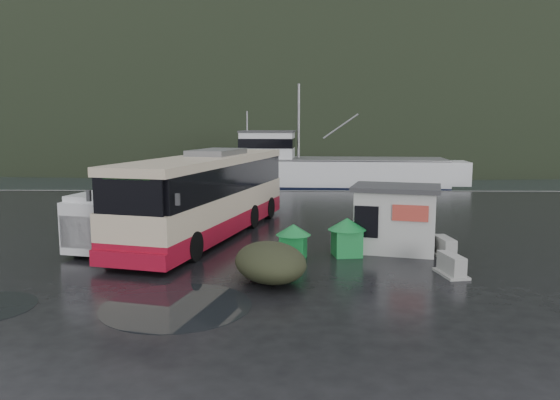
{
  "coord_description": "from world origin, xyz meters",
  "views": [
    {
      "loc": [
        2.34,
        -20.2,
        5.04
      ],
      "look_at": [
        1.98,
        3.29,
        1.7
      ],
      "focal_mm": 35.0,
      "sensor_mm": 36.0,
      "label": 1
    }
  ],
  "objects_px": {
    "coach_bus": "(209,235)",
    "white_van": "(122,245)",
    "fishing_trawler": "(329,178)",
    "dome_tent": "(270,281)",
    "waste_bin_right": "(293,259)",
    "ticket_kiosk": "(395,251)",
    "jersey_barrier_b": "(451,275)",
    "waste_bin_left": "(347,256)",
    "jersey_barrier_a": "(444,256)"
  },
  "relations": [
    {
      "from": "white_van",
      "to": "waste_bin_left",
      "type": "height_order",
      "value": "white_van"
    },
    {
      "from": "coach_bus",
      "to": "jersey_barrier_b",
      "type": "distance_m",
      "value": 11.03
    },
    {
      "from": "coach_bus",
      "to": "fishing_trawler",
      "type": "bearing_deg",
      "value": 88.87
    },
    {
      "from": "jersey_barrier_b",
      "to": "fishing_trawler",
      "type": "xyz_separation_m",
      "value": [
        -1.68,
        31.88,
        0.0
      ]
    },
    {
      "from": "coach_bus",
      "to": "waste_bin_right",
      "type": "relative_size",
      "value": 10.34
    },
    {
      "from": "jersey_barrier_a",
      "to": "fishing_trawler",
      "type": "bearing_deg",
      "value": 94.3
    },
    {
      "from": "white_van",
      "to": "dome_tent",
      "type": "height_order",
      "value": "white_van"
    },
    {
      "from": "jersey_barrier_b",
      "to": "dome_tent",
      "type": "bearing_deg",
      "value": -173.1
    },
    {
      "from": "white_van",
      "to": "jersey_barrier_a",
      "type": "xyz_separation_m",
      "value": [
        12.87,
        -1.71,
        0.0
      ]
    },
    {
      "from": "waste_bin_left",
      "to": "jersey_barrier_a",
      "type": "distance_m",
      "value": 3.72
    },
    {
      "from": "waste_bin_left",
      "to": "jersey_barrier_b",
      "type": "xyz_separation_m",
      "value": [
        3.2,
        -2.65,
        0.0
      ]
    },
    {
      "from": "coach_bus",
      "to": "fishing_trawler",
      "type": "xyz_separation_m",
      "value": [
        7.33,
        25.53,
        0.0
      ]
    },
    {
      "from": "coach_bus",
      "to": "ticket_kiosk",
      "type": "relative_size",
      "value": 4.08
    },
    {
      "from": "jersey_barrier_b",
      "to": "coach_bus",
      "type": "bearing_deg",
      "value": 144.83
    },
    {
      "from": "ticket_kiosk",
      "to": "fishing_trawler",
      "type": "bearing_deg",
      "value": 106.09
    },
    {
      "from": "fishing_trawler",
      "to": "ticket_kiosk",
      "type": "bearing_deg",
      "value": -85.15
    },
    {
      "from": "waste_bin_left",
      "to": "fishing_trawler",
      "type": "xyz_separation_m",
      "value": [
        1.52,
        29.23,
        0.0
      ]
    },
    {
      "from": "ticket_kiosk",
      "to": "jersey_barrier_b",
      "type": "height_order",
      "value": "ticket_kiosk"
    },
    {
      "from": "white_van",
      "to": "fishing_trawler",
      "type": "distance_m",
      "value": 29.54
    },
    {
      "from": "waste_bin_left",
      "to": "ticket_kiosk",
      "type": "relative_size",
      "value": 0.44
    },
    {
      "from": "waste_bin_right",
      "to": "dome_tent",
      "type": "relative_size",
      "value": 0.42
    },
    {
      "from": "waste_bin_right",
      "to": "jersey_barrier_a",
      "type": "distance_m",
      "value": 5.78
    },
    {
      "from": "dome_tent",
      "to": "fishing_trawler",
      "type": "height_order",
      "value": "fishing_trawler"
    },
    {
      "from": "jersey_barrier_a",
      "to": "fishing_trawler",
      "type": "height_order",
      "value": "fishing_trawler"
    },
    {
      "from": "white_van",
      "to": "waste_bin_right",
      "type": "relative_size",
      "value": 4.31
    },
    {
      "from": "fishing_trawler",
      "to": "dome_tent",
      "type": "bearing_deg",
      "value": -93.67
    },
    {
      "from": "white_van",
      "to": "jersey_barrier_a",
      "type": "relative_size",
      "value": 3.9
    },
    {
      "from": "fishing_trawler",
      "to": "white_van",
      "type": "bearing_deg",
      "value": -107.3
    },
    {
      "from": "coach_bus",
      "to": "white_van",
      "type": "xyz_separation_m",
      "value": [
        -3.34,
        -2.01,
        0.0
      ]
    },
    {
      "from": "white_van",
      "to": "jersey_barrier_b",
      "type": "height_order",
      "value": "white_van"
    },
    {
      "from": "coach_bus",
      "to": "waste_bin_left",
      "type": "xyz_separation_m",
      "value": [
        5.82,
        -3.7,
        0.0
      ]
    },
    {
      "from": "dome_tent",
      "to": "ticket_kiosk",
      "type": "bearing_deg",
      "value": 41.43
    },
    {
      "from": "dome_tent",
      "to": "jersey_barrier_a",
      "type": "height_order",
      "value": "dome_tent"
    },
    {
      "from": "jersey_barrier_b",
      "to": "fishing_trawler",
      "type": "relative_size",
      "value": 0.06
    },
    {
      "from": "ticket_kiosk",
      "to": "waste_bin_right",
      "type": "bearing_deg",
      "value": -146.15
    },
    {
      "from": "white_van",
      "to": "coach_bus",
      "type": "bearing_deg",
      "value": 44.24
    },
    {
      "from": "waste_bin_right",
      "to": "jersey_barrier_b",
      "type": "xyz_separation_m",
      "value": [
        5.24,
        -2.14,
        0.0
      ]
    },
    {
      "from": "white_van",
      "to": "dome_tent",
      "type": "relative_size",
      "value": 1.82
    },
    {
      "from": "waste_bin_left",
      "to": "dome_tent",
      "type": "bearing_deg",
      "value": -129.73
    },
    {
      "from": "dome_tent",
      "to": "waste_bin_right",
      "type": "bearing_deg",
      "value": 75.17
    },
    {
      "from": "jersey_barrier_a",
      "to": "jersey_barrier_b",
      "type": "relative_size",
      "value": 1.02
    },
    {
      "from": "waste_bin_left",
      "to": "waste_bin_right",
      "type": "xyz_separation_m",
      "value": [
        -2.05,
        -0.51,
        0.0
      ]
    },
    {
      "from": "ticket_kiosk",
      "to": "jersey_barrier_b",
      "type": "xyz_separation_m",
      "value": [
        1.2,
        -3.51,
        0.0
      ]
    },
    {
      "from": "dome_tent",
      "to": "fishing_trawler",
      "type": "xyz_separation_m",
      "value": [
        4.32,
        32.61,
        0.0
      ]
    },
    {
      "from": "coach_bus",
      "to": "waste_bin_left",
      "type": "height_order",
      "value": "coach_bus"
    },
    {
      "from": "waste_bin_left",
      "to": "jersey_barrier_a",
      "type": "bearing_deg",
      "value": -0.29
    },
    {
      "from": "waste_bin_left",
      "to": "dome_tent",
      "type": "distance_m",
      "value": 4.39
    },
    {
      "from": "waste_bin_left",
      "to": "fishing_trawler",
      "type": "relative_size",
      "value": 0.06
    },
    {
      "from": "waste_bin_right",
      "to": "fishing_trawler",
      "type": "relative_size",
      "value": 0.05
    },
    {
      "from": "white_van",
      "to": "waste_bin_right",
      "type": "xyz_separation_m",
      "value": [
        7.11,
        -2.2,
        0.0
      ]
    }
  ]
}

